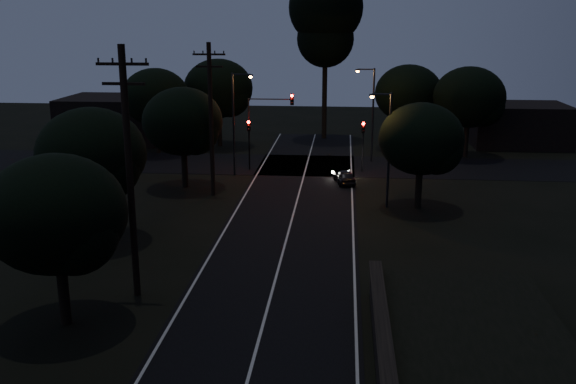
{
  "coord_description": "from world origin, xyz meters",
  "views": [
    {
      "loc": [
        3.1,
        -10.91,
        11.97
      ],
      "look_at": [
        0.0,
        24.0,
        2.5
      ],
      "focal_mm": 40.0,
      "sensor_mm": 36.0,
      "label": 1
    }
  ],
  "objects_px": {
    "streetlight_b": "(371,108)",
    "streetlight_c": "(387,142)",
    "signal_left": "(249,136)",
    "signal_mast": "(269,117)",
    "tall_pine": "(326,18)",
    "streetlight_a": "(236,117)",
    "car": "(345,177)",
    "utility_pole_mid": "(129,170)",
    "utility_pole_far": "(211,117)",
    "signal_right": "(363,137)"
  },
  "relations": [
    {
      "from": "utility_pole_mid",
      "to": "streetlight_a",
      "type": "relative_size",
      "value": 1.38
    },
    {
      "from": "streetlight_b",
      "to": "streetlight_c",
      "type": "xyz_separation_m",
      "value": [
        0.52,
        -14.0,
        -0.29
      ]
    },
    {
      "from": "utility_pole_mid",
      "to": "signal_left",
      "type": "xyz_separation_m",
      "value": [
        1.4,
        24.99,
        -2.9
      ]
    },
    {
      "from": "streetlight_a",
      "to": "streetlight_c",
      "type": "xyz_separation_m",
      "value": [
        11.14,
        -8.0,
        -0.29
      ]
    },
    {
      "from": "utility_pole_mid",
      "to": "signal_left",
      "type": "height_order",
      "value": "utility_pole_mid"
    },
    {
      "from": "utility_pole_far",
      "to": "signal_left",
      "type": "height_order",
      "value": "utility_pole_far"
    },
    {
      "from": "utility_pole_mid",
      "to": "car",
      "type": "xyz_separation_m",
      "value": [
        9.2,
        21.05,
        -5.21
      ]
    },
    {
      "from": "streetlight_b",
      "to": "streetlight_c",
      "type": "bearing_deg",
      "value": -87.86
    },
    {
      "from": "signal_left",
      "to": "utility_pole_far",
      "type": "bearing_deg",
      "value": -99.94
    },
    {
      "from": "utility_pole_far",
      "to": "utility_pole_mid",
      "type": "bearing_deg",
      "value": -90.0
    },
    {
      "from": "streetlight_a",
      "to": "streetlight_b",
      "type": "xyz_separation_m",
      "value": [
        10.61,
        6.0,
        0.0
      ]
    },
    {
      "from": "signal_right",
      "to": "streetlight_a",
      "type": "relative_size",
      "value": 0.51
    },
    {
      "from": "utility_pole_far",
      "to": "car",
      "type": "height_order",
      "value": "utility_pole_far"
    },
    {
      "from": "signal_right",
      "to": "streetlight_c",
      "type": "xyz_separation_m",
      "value": [
        1.23,
        -9.99,
        1.51
      ]
    },
    {
      "from": "signal_left",
      "to": "streetlight_c",
      "type": "height_order",
      "value": "streetlight_c"
    },
    {
      "from": "signal_mast",
      "to": "streetlight_b",
      "type": "xyz_separation_m",
      "value": [
        8.22,
        4.01,
        0.3
      ]
    },
    {
      "from": "utility_pole_mid",
      "to": "signal_right",
      "type": "xyz_separation_m",
      "value": [
        10.6,
        24.99,
        -2.9
      ]
    },
    {
      "from": "streetlight_a",
      "to": "car",
      "type": "height_order",
      "value": "streetlight_a"
    },
    {
      "from": "utility_pole_mid",
      "to": "utility_pole_far",
      "type": "height_order",
      "value": "utility_pole_mid"
    },
    {
      "from": "signal_right",
      "to": "car",
      "type": "height_order",
      "value": "signal_right"
    },
    {
      "from": "tall_pine",
      "to": "car",
      "type": "xyz_separation_m",
      "value": [
        2.2,
        -18.95,
        -11.57
      ]
    },
    {
      "from": "utility_pole_mid",
      "to": "streetlight_a",
      "type": "height_order",
      "value": "utility_pole_mid"
    },
    {
      "from": "signal_mast",
      "to": "streetlight_a",
      "type": "bearing_deg",
      "value": -140.23
    },
    {
      "from": "streetlight_b",
      "to": "streetlight_c",
      "type": "relative_size",
      "value": 1.07
    },
    {
      "from": "tall_pine",
      "to": "signal_left",
      "type": "bearing_deg",
      "value": -110.46
    },
    {
      "from": "tall_pine",
      "to": "streetlight_c",
      "type": "bearing_deg",
      "value": -79.07
    },
    {
      "from": "streetlight_b",
      "to": "car",
      "type": "xyz_separation_m",
      "value": [
        -2.11,
        -7.95,
        -4.11
      ]
    },
    {
      "from": "utility_pole_far",
      "to": "streetlight_c",
      "type": "height_order",
      "value": "utility_pole_far"
    },
    {
      "from": "signal_left",
      "to": "utility_pole_mid",
      "type": "bearing_deg",
      "value": -93.21
    },
    {
      "from": "car",
      "to": "streetlight_b",
      "type": "bearing_deg",
      "value": -117.41
    },
    {
      "from": "car",
      "to": "streetlight_c",
      "type": "bearing_deg",
      "value": 100.92
    },
    {
      "from": "utility_pole_mid",
      "to": "tall_pine",
      "type": "bearing_deg",
      "value": 80.07
    },
    {
      "from": "tall_pine",
      "to": "car",
      "type": "bearing_deg",
      "value": -83.38
    },
    {
      "from": "streetlight_a",
      "to": "streetlight_b",
      "type": "bearing_deg",
      "value": 29.48
    },
    {
      "from": "streetlight_c",
      "to": "car",
      "type": "relative_size",
      "value": 2.42
    },
    {
      "from": "signal_left",
      "to": "signal_mast",
      "type": "bearing_deg",
      "value": 0.13
    },
    {
      "from": "signal_right",
      "to": "car",
      "type": "relative_size",
      "value": 1.32
    },
    {
      "from": "tall_pine",
      "to": "streetlight_b",
      "type": "relative_size",
      "value": 2.1
    },
    {
      "from": "utility_pole_mid",
      "to": "tall_pine",
      "type": "distance_m",
      "value": 41.1
    },
    {
      "from": "utility_pole_far",
      "to": "streetlight_c",
      "type": "distance_m",
      "value": 12.05
    },
    {
      "from": "signal_left",
      "to": "signal_mast",
      "type": "height_order",
      "value": "signal_mast"
    },
    {
      "from": "signal_left",
      "to": "streetlight_a",
      "type": "bearing_deg",
      "value": -109.59
    },
    {
      "from": "signal_mast",
      "to": "car",
      "type": "bearing_deg",
      "value": -32.79
    },
    {
      "from": "tall_pine",
      "to": "signal_left",
      "type": "xyz_separation_m",
      "value": [
        -5.6,
        -15.01,
        -9.27
      ]
    },
    {
      "from": "car",
      "to": "utility_pole_mid",
      "type": "bearing_deg",
      "value": 53.83
    },
    {
      "from": "utility_pole_mid",
      "to": "tall_pine",
      "type": "height_order",
      "value": "tall_pine"
    },
    {
      "from": "utility_pole_far",
      "to": "streetlight_b",
      "type": "height_order",
      "value": "utility_pole_far"
    },
    {
      "from": "streetlight_c",
      "to": "car",
      "type": "height_order",
      "value": "streetlight_c"
    },
    {
      "from": "streetlight_a",
      "to": "utility_pole_mid",
      "type": "bearing_deg",
      "value": -91.73
    },
    {
      "from": "streetlight_c",
      "to": "streetlight_b",
      "type": "bearing_deg",
      "value": 92.14
    }
  ]
}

